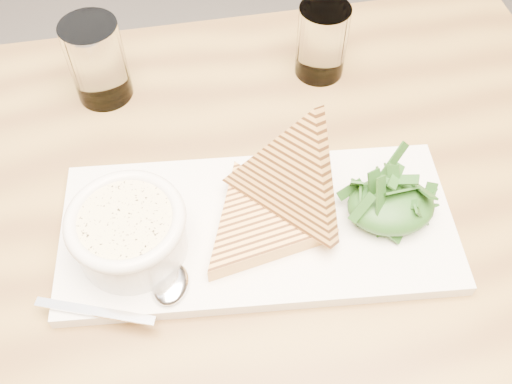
{
  "coord_description": "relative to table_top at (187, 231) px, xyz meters",
  "views": [
    {
      "loc": [
        -0.16,
        -0.37,
        1.28
      ],
      "look_at": [
        -0.12,
        -0.0,
        0.78
      ],
      "focal_mm": 40.0,
      "sensor_mm": 36.0,
      "label": 1
    }
  ],
  "objects": [
    {
      "name": "platter",
      "position": [
        0.08,
        -0.02,
        0.03
      ],
      "size": [
        0.45,
        0.21,
        0.02
      ],
      "primitive_type": "cube",
      "rotation": [
        0.0,
        0.0,
        -0.03
      ],
      "color": "white",
      "rests_on": "table_top"
    },
    {
      "name": "salad_base",
      "position": [
        0.23,
        -0.03,
        0.06
      ],
      "size": [
        0.1,
        0.08,
        0.04
      ],
      "primitive_type": "ellipsoid",
      "color": "#134111",
      "rests_on": "platter"
    },
    {
      "name": "soup",
      "position": [
        -0.06,
        -0.04,
        0.09
      ],
      "size": [
        0.1,
        0.1,
        0.01
      ],
      "primitive_type": "cylinder",
      "color": "beige",
      "rests_on": "soup_bowl"
    },
    {
      "name": "spoon_handle",
      "position": [
        -0.09,
        -0.11,
        0.04
      ],
      "size": [
        0.12,
        0.04,
        0.0
      ],
      "primitive_type": "cube",
      "rotation": [
        0.0,
        0.0,
        -0.29
      ],
      "color": "silver",
      "rests_on": "platter"
    },
    {
      "name": "glass_near",
      "position": [
        -0.1,
        0.22,
        0.08
      ],
      "size": [
        0.07,
        0.07,
        0.11
      ],
      "primitive_type": "cylinder",
      "color": "white",
      "rests_on": "table_top"
    },
    {
      "name": "sandwich_lean",
      "position": [
        0.12,
        -0.01,
        0.09
      ],
      "size": [
        0.24,
        0.24,
        0.2
      ],
      "primitive_type": null,
      "rotation": [
        1.07,
        0.0,
        -0.77
      ],
      "color": "gold",
      "rests_on": "sandwich_flat"
    },
    {
      "name": "table_leg_br",
      "position": [
        0.5,
        0.31,
        -0.36
      ],
      "size": [
        0.06,
        0.06,
        0.69
      ],
      "primitive_type": "cylinder",
      "color": "olive",
      "rests_on": "ground"
    },
    {
      "name": "sandwich_flat",
      "position": [
        0.08,
        -0.03,
        0.05
      ],
      "size": [
        0.21,
        0.21,
        0.02
      ],
      "primitive_type": null,
      "rotation": [
        0.0,
        0.0,
        0.24
      ],
      "color": "gold",
      "rests_on": "platter"
    },
    {
      "name": "spoon_bowl",
      "position": [
        -0.02,
        -0.09,
        0.04
      ],
      "size": [
        0.05,
        0.06,
        0.01
      ],
      "primitive_type": "ellipsoid",
      "rotation": [
        0.0,
        0.0,
        -0.29
      ],
      "color": "silver",
      "rests_on": "platter"
    },
    {
      "name": "glass_far",
      "position": [
        0.2,
        0.24,
        0.07
      ],
      "size": [
        0.07,
        0.07,
        0.1
      ],
      "primitive_type": "cylinder",
      "color": "white",
      "rests_on": "table_top"
    },
    {
      "name": "soup_bowl",
      "position": [
        -0.06,
        -0.04,
        0.06
      ],
      "size": [
        0.12,
        0.12,
        0.05
      ],
      "primitive_type": "cylinder",
      "color": "white",
      "rests_on": "platter"
    },
    {
      "name": "bowl_rim",
      "position": [
        -0.06,
        -0.04,
        0.09
      ],
      "size": [
        0.13,
        0.13,
        0.01
      ],
      "primitive_type": "torus",
      "color": "white",
      "rests_on": "soup_bowl"
    },
    {
      "name": "table_top",
      "position": [
        0.0,
        0.0,
        0.0
      ],
      "size": [
        1.14,
        0.8,
        0.04
      ],
      "primitive_type": "cube",
      "rotation": [
        0.0,
        0.0,
        0.07
      ],
      "color": "olive",
      "rests_on": "ground"
    },
    {
      "name": "arugula_pile",
      "position": [
        0.23,
        -0.03,
        0.06
      ],
      "size": [
        0.11,
        0.1,
        0.05
      ],
      "primitive_type": null,
      "color": "#2D5220",
      "rests_on": "platter"
    }
  ]
}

